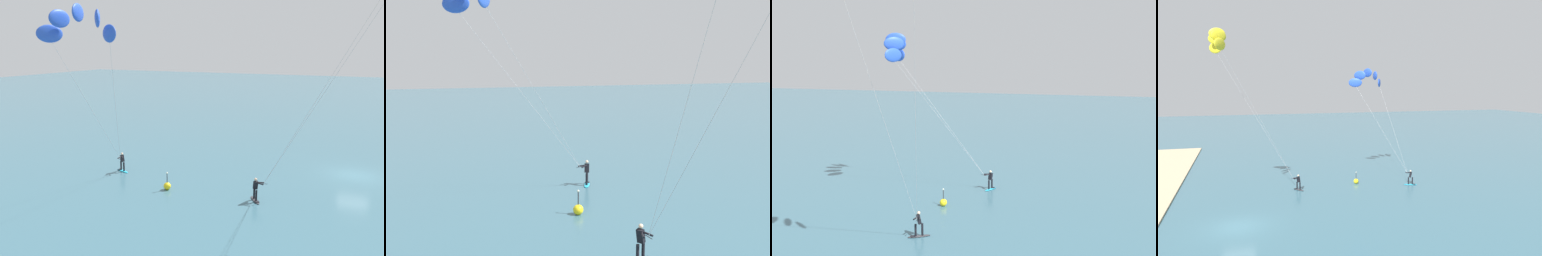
% 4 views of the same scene
% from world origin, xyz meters
% --- Properties ---
extents(marker_buoy, '(0.56, 0.56, 1.38)m').
position_xyz_m(marker_buoy, '(-9.58, 12.86, 0.30)').
color(marker_buoy, yellow).
rests_on(marker_buoy, ground).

